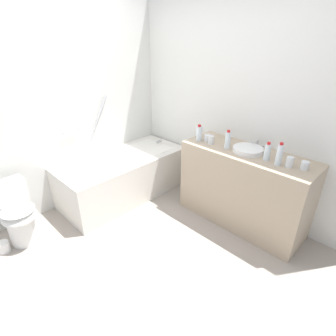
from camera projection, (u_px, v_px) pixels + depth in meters
ground_plane at (132, 260)px, 2.57m from camera, size 4.09×4.09×0.00m
wall_back_tiled at (45, 111)px, 2.93m from camera, size 3.49×0.10×2.42m
wall_right_mirror at (235, 108)px, 3.03m from camera, size 0.10×3.18×2.42m
bathtub at (124, 175)px, 3.50m from camera, size 1.67×0.75×1.28m
toilet at (17, 214)px, 2.68m from camera, size 0.35×0.48×0.66m
vanity_counter at (243, 188)px, 2.93m from camera, size 0.52×1.40×0.87m
sink_basin at (248, 150)px, 2.73m from camera, size 0.31×0.31×0.05m
sink_faucet at (257, 144)px, 2.83m from camera, size 0.13×0.15×0.09m
water_bottle_0 at (228, 140)px, 2.78m from camera, size 0.06×0.06×0.20m
water_bottle_1 at (199, 133)px, 3.00m from camera, size 0.07×0.07×0.19m
water_bottle_2 at (279, 155)px, 2.42m from camera, size 0.06×0.06×0.22m
water_bottle_3 at (267, 152)px, 2.52m from camera, size 0.06×0.06×0.18m
drinking_glass_0 at (290, 162)px, 2.40m from camera, size 0.07×0.07×0.10m
drinking_glass_1 at (211, 140)px, 2.92m from camera, size 0.06×0.06×0.10m
drinking_glass_2 at (207, 138)px, 3.00m from camera, size 0.07×0.07×0.08m
drinking_glass_3 at (305, 166)px, 2.36m from camera, size 0.07×0.07×0.08m
toilet_paper_roll at (4, 247)px, 2.64m from camera, size 0.11×0.11×0.11m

